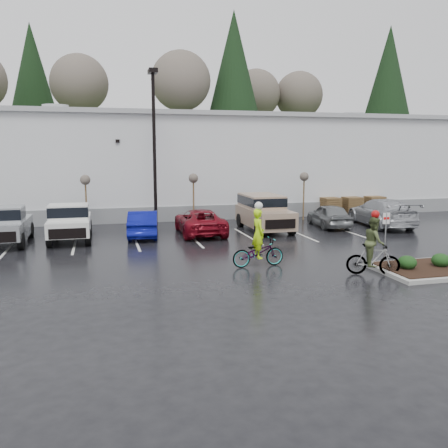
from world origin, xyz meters
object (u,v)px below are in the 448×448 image
object	(u,v)px
suv_tan	(265,213)
cyclist_hivis	(258,247)
fire_lane_sign	(386,232)
pickup_silver	(6,224)
sapling_east	(304,179)
lamppost	(154,132)
pallet_stack_c	(374,205)
sapling_west	(85,183)
pallet_stack_a	(330,207)
car_grey	(329,215)
pallet_stack_b	(352,206)
sapling_mid	(193,181)
cyclist_olive	(374,252)
pickup_white	(70,221)
car_blue	(143,223)
car_far_silver	(382,212)
car_red	(200,222)

from	to	relation	value
suv_tan	cyclist_hivis	world-z (taller)	cyclist_hivis
fire_lane_sign	pickup_silver	distance (m)	18.01
sapling_east	cyclist_hivis	size ratio (longest dim) A/B	1.22
lamppost	pallet_stack_c	xyz separation A→B (m)	(16.00, 2.00, -5.01)
sapling_west	pallet_stack_a	size ratio (longest dim) A/B	2.37
pickup_silver	car_grey	xyz separation A→B (m)	(18.04, 0.57, -0.27)
pallet_stack_b	suv_tan	xyz separation A→B (m)	(-8.17, -4.39, 0.35)
sapling_east	pallet_stack_c	bearing A→B (deg)	9.46
sapling_mid	cyclist_olive	xyz separation A→B (m)	(4.09, -13.90, -1.84)
pickup_white	suv_tan	world-z (taller)	suv_tan
lamppost	pallet_stack_a	bearing A→B (deg)	9.09
pallet_stack_b	car_blue	world-z (taller)	car_blue
cyclist_olive	cyclist_hivis	bearing A→B (deg)	81.35
sapling_west	pickup_white	size ratio (longest dim) A/B	0.62
sapling_west	car_far_silver	xyz separation A→B (m)	(17.55, -3.70, -1.88)
car_grey	pickup_silver	bearing A→B (deg)	7.39
car_far_silver	pallet_stack_b	bearing A→B (deg)	-91.22
fire_lane_sign	pickup_white	size ratio (longest dim) A/B	0.42
sapling_mid	car_grey	bearing A→B (deg)	-22.47
pickup_silver	car_red	size ratio (longest dim) A/B	1.03
sapling_mid	fire_lane_sign	size ratio (longest dim) A/B	1.45
cyclist_hivis	car_red	bearing A→B (deg)	2.18
pallet_stack_a	cyclist_hivis	world-z (taller)	cyclist_hivis
suv_tan	lamppost	bearing A→B (deg)	158.34
sapling_mid	fire_lane_sign	world-z (taller)	sapling_mid
pallet_stack_b	cyclist_hivis	distance (m)	16.92
sapling_mid	lamppost	bearing A→B (deg)	-158.20
cyclist_hivis	pallet_stack_a	bearing A→B (deg)	-40.62
car_grey	cyclist_hivis	world-z (taller)	cyclist_hivis
fire_lane_sign	car_blue	world-z (taller)	fire_lane_sign
sapling_mid	pallet_stack_c	bearing A→B (deg)	4.24
car_blue	pallet_stack_a	bearing A→B (deg)	-154.46
cyclist_olive	pallet_stack_a	bearing A→B (deg)	1.87
sapling_west	car_far_silver	size ratio (longest dim) A/B	0.54
sapling_east	car_far_silver	bearing A→B (deg)	-46.19
car_blue	cyclist_hivis	size ratio (longest dim) A/B	1.66
sapling_east	fire_lane_sign	bearing A→B (deg)	-99.75
sapling_mid	car_red	distance (m)	4.20
lamppost	sapling_east	size ratio (longest dim) A/B	2.88
car_grey	car_blue	bearing A→B (deg)	7.44
car_red	car_grey	world-z (taller)	car_grey
suv_tan	cyclist_hivis	xyz separation A→B (m)	(-3.17, -8.16, -0.23)
sapling_east	pallet_stack_a	size ratio (longest dim) A/B	2.37
pickup_white	cyclist_hivis	xyz separation A→B (m)	(7.60, -8.02, -0.18)
pallet_stack_c	car_blue	size ratio (longest dim) A/B	0.31
pickup_white	pallet_stack_c	bearing A→B (deg)	12.32
sapling_west	sapling_east	size ratio (longest dim) A/B	1.00
pickup_silver	suv_tan	distance (m)	13.82
sapling_west	car_far_silver	bearing A→B (deg)	-11.91
fire_lane_sign	pallet_stack_c	bearing A→B (deg)	59.28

